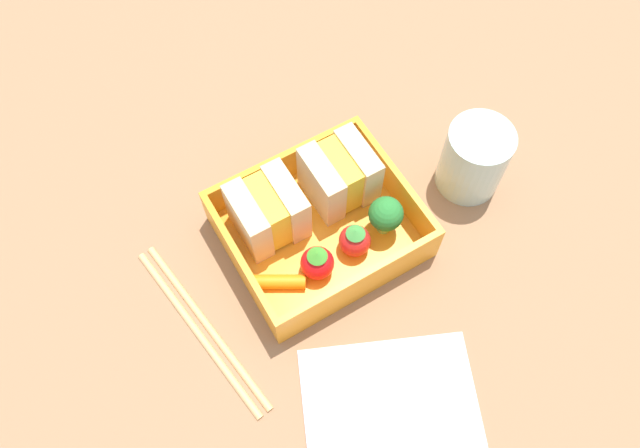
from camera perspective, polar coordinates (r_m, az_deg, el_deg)
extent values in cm
cube|color=#956B4A|center=(61.36, 0.00, -1.56)|extent=(120.00, 120.00, 2.00)
cube|color=orange|center=(59.92, 0.00, -0.90)|extent=(17.15, 14.71, 1.20)
cube|color=orange|center=(60.75, -3.39, 5.31)|extent=(17.15, 0.60, 3.87)
cube|color=orange|center=(55.28, 3.73, -5.43)|extent=(17.15, 0.60, 3.87)
cube|color=orange|center=(56.33, -7.29, -3.61)|extent=(0.60, 13.51, 3.87)
cube|color=orange|center=(60.09, 6.83, 3.76)|extent=(0.60, 13.51, 3.87)
cube|color=beige|center=(56.91, -6.56, 0.25)|extent=(1.99, 5.81, 5.89)
cube|color=yellow|center=(57.21, -4.79, 1.15)|extent=(1.99, 5.34, 5.42)
cube|color=beige|center=(57.57, -3.05, 2.04)|extent=(1.99, 5.81, 5.89)
cube|color=beige|center=(58.41, 0.12, 3.65)|extent=(1.99, 5.81, 5.89)
cube|color=yellow|center=(58.96, 1.79, 4.50)|extent=(1.99, 5.34, 5.42)
cube|color=beige|center=(59.57, 3.44, 5.32)|extent=(1.99, 5.81, 5.89)
cylinder|color=orange|center=(56.71, -3.80, -5.29)|extent=(4.87, 3.60, 1.31)
sphere|color=red|center=(56.32, -0.25, -3.59)|extent=(3.09, 3.09, 3.09)
cone|color=#3F942C|center=(54.63, -0.26, -2.83)|extent=(1.85, 1.85, 0.60)
sphere|color=red|center=(57.38, 3.20, -1.53)|extent=(2.99, 2.99, 2.99)
cone|color=green|center=(55.76, 3.29, -0.74)|extent=(1.79, 1.79, 0.60)
cylinder|color=#89D06B|center=(59.03, 5.86, 0.01)|extent=(1.29, 1.29, 1.79)
sphere|color=#297A31|center=(57.23, 6.05, 0.93)|extent=(3.26, 3.26, 3.26)
cylinder|color=tan|center=(57.72, -11.21, -9.58)|extent=(3.46, 19.20, 0.70)
cylinder|color=tan|center=(57.76, -10.34, -8.97)|extent=(3.46, 19.20, 0.70)
cylinder|color=silver|center=(62.06, 13.90, 5.78)|extent=(6.30, 6.30, 7.63)
cube|color=silver|center=(55.58, 6.48, -16.10)|extent=(18.17, 16.29, 0.40)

